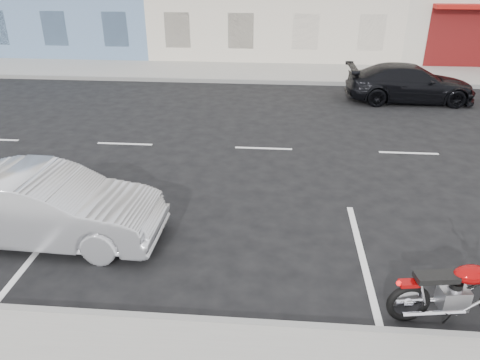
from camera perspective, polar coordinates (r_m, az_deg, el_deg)
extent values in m
plane|color=black|center=(13.31, 11.53, 3.52)|extent=(120.00, 120.00, 0.00)
cube|color=gray|center=(21.75, -4.32, 13.09)|extent=(80.00, 3.40, 0.15)
cube|color=gray|center=(7.95, -22.28, -14.77)|extent=(80.00, 0.12, 0.16)
cube|color=gray|center=(20.12, -5.06, 11.99)|extent=(80.00, 0.12, 0.16)
torus|color=black|center=(7.92, 24.87, -13.27)|extent=(0.67, 0.21, 0.67)
cube|color=#8D0505|center=(7.69, 25.13, -11.17)|extent=(0.32, 0.20, 0.06)
cylinder|color=silver|center=(8.24, 26.48, -12.87)|extent=(0.94, 0.22, 0.08)
imported|color=#B0B2B8|center=(9.50, -22.48, -3.02)|extent=(4.37, 1.65, 1.42)
imported|color=black|center=(18.41, 20.01, 11.04)|extent=(4.61, 1.95, 1.33)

